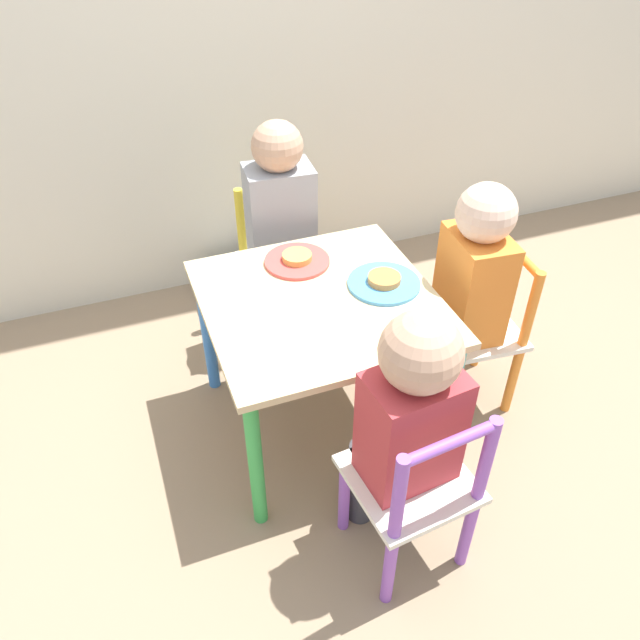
{
  "coord_description": "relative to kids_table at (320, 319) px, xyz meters",
  "views": [
    {
      "loc": [
        -0.45,
        -1.19,
        1.42
      ],
      "look_at": [
        0.0,
        0.0,
        0.39
      ],
      "focal_mm": 35.0,
      "sensor_mm": 36.0,
      "label": 1
    }
  ],
  "objects": [
    {
      "name": "ground_plane",
      "position": [
        0.0,
        0.0,
        -0.39
      ],
      "size": [
        6.0,
        6.0,
        0.0
      ],
      "primitive_type": "plane",
      "color": "#8C755B"
    },
    {
      "name": "kids_table",
      "position": [
        0.0,
        0.0,
        0.0
      ],
      "size": [
        0.59,
        0.59,
        0.46
      ],
      "color": "beige",
      "rests_on": "ground_plane"
    },
    {
      "name": "chair_yellow",
      "position": [
        0.04,
        0.48,
        -0.14
      ],
      "size": [
        0.28,
        0.28,
        0.51
      ],
      "rotation": [
        0.0,
        0.0,
        -0.07
      ],
      "color": "silver",
      "rests_on": "ground_plane"
    },
    {
      "name": "chair_orange",
      "position": [
        0.48,
        -0.04,
        -0.14
      ],
      "size": [
        0.28,
        0.28,
        0.51
      ],
      "rotation": [
        0.0,
        0.0,
        -1.66
      ],
      "color": "silver",
      "rests_on": "ground_plane"
    },
    {
      "name": "chair_purple",
      "position": [
        0.05,
        -0.48,
        -0.14
      ],
      "size": [
        0.28,
        0.28,
        0.51
      ],
      "rotation": [
        0.0,
        0.0,
        -3.04
      ],
      "color": "silver",
      "rests_on": "ground_plane"
    },
    {
      "name": "child_back",
      "position": [
        0.03,
        0.42,
        0.06
      ],
      "size": [
        0.21,
        0.22,
        0.76
      ],
      "rotation": [
        0.0,
        0.0,
        -0.07
      ],
      "color": "#38383D",
      "rests_on": "ground_plane"
    },
    {
      "name": "child_right",
      "position": [
        0.42,
        -0.04,
        0.04
      ],
      "size": [
        0.22,
        0.21,
        0.72
      ],
      "rotation": [
        0.0,
        0.0,
        -1.66
      ],
      "color": "#38383D",
      "rests_on": "ground_plane"
    },
    {
      "name": "child_front",
      "position": [
        0.04,
        -0.42,
        0.04
      ],
      "size": [
        0.21,
        0.22,
        0.71
      ],
      "rotation": [
        0.0,
        0.0,
        -3.04
      ],
      "color": "#38383D",
      "rests_on": "ground_plane"
    },
    {
      "name": "plate_back",
      "position": [
        0.0,
        0.18,
        0.07
      ],
      "size": [
        0.18,
        0.18,
        0.03
      ],
      "color": "#E54C47",
      "rests_on": "kids_table"
    },
    {
      "name": "plate_right",
      "position": [
        0.18,
        0.0,
        0.07
      ],
      "size": [
        0.19,
        0.19,
        0.03
      ],
      "color": "#4C9EE0",
      "rests_on": "kids_table"
    },
    {
      "name": "storage_bin",
      "position": [
        -0.02,
        0.65,
        -0.33
      ],
      "size": [
        0.33,
        0.28,
        0.13
      ],
      "color": "silver",
      "rests_on": "ground_plane"
    }
  ]
}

